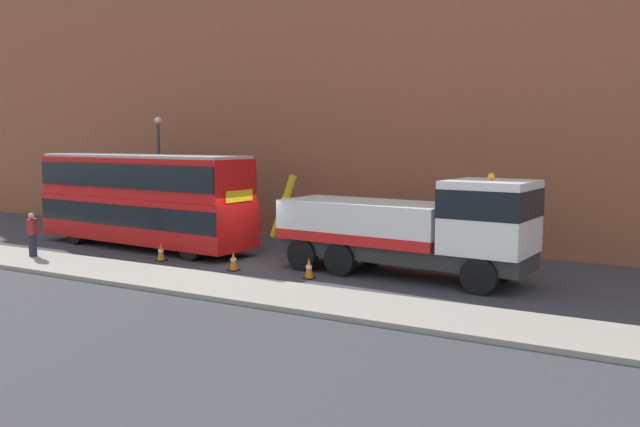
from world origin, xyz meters
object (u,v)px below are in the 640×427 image
(recovery_tow_truck, at_px, (412,227))
(traffic_cone_near_truck, at_px, (309,269))
(pedestrian_onlooker, at_px, (32,235))
(traffic_cone_near_bus, at_px, (161,252))
(street_lamp, at_px, (159,164))
(traffic_cone_midway, at_px, (234,261))
(double_decker_bus, at_px, (143,197))

(recovery_tow_truck, relative_size, traffic_cone_near_truck, 14.20)
(pedestrian_onlooker, bearing_deg, traffic_cone_near_bus, -0.03)
(traffic_cone_near_truck, bearing_deg, pedestrian_onlooker, -167.95)
(recovery_tow_truck, relative_size, pedestrian_onlooker, 5.98)
(pedestrian_onlooker, bearing_deg, traffic_cone_near_truck, -15.92)
(street_lamp, bearing_deg, traffic_cone_near_bus, -46.80)
(recovery_tow_truck, bearing_deg, traffic_cone_midway, -156.55)
(traffic_cone_midway, xyz_separation_m, traffic_cone_near_truck, (3.06, 0.17, 0.00))
(pedestrian_onlooker, bearing_deg, street_lamp, 70.63)
(recovery_tow_truck, height_order, street_lamp, street_lamp)
(recovery_tow_truck, xyz_separation_m, traffic_cone_midway, (-6.01, -2.07, -1.42))
(traffic_cone_near_truck, bearing_deg, recovery_tow_truck, 32.79)
(recovery_tow_truck, relative_size, double_decker_bus, 0.91)
(traffic_cone_midway, relative_size, traffic_cone_near_truck, 1.00)
(traffic_cone_midway, bearing_deg, recovery_tow_truck, 19.02)
(recovery_tow_truck, height_order, traffic_cone_near_truck, recovery_tow_truck)
(traffic_cone_midway, bearing_deg, traffic_cone_near_bus, 177.54)
(double_decker_bus, distance_m, traffic_cone_near_truck, 9.88)
(pedestrian_onlooker, bearing_deg, recovery_tow_truck, -11.08)
(recovery_tow_truck, distance_m, street_lamp, 16.04)
(traffic_cone_midway, bearing_deg, double_decker_bus, 161.87)
(pedestrian_onlooker, xyz_separation_m, traffic_cone_near_truck, (11.15, 2.38, -0.64))
(recovery_tow_truck, relative_size, traffic_cone_midway, 14.20)
(recovery_tow_truck, xyz_separation_m, pedestrian_onlooker, (-14.10, -4.28, -0.77))
(recovery_tow_truck, bearing_deg, street_lamp, 169.15)
(traffic_cone_near_truck, relative_size, street_lamp, 0.12)
(double_decker_bus, relative_size, street_lamp, 1.92)
(traffic_cone_near_bus, height_order, traffic_cone_near_truck, same)
(double_decker_bus, relative_size, traffic_cone_near_truck, 15.52)
(recovery_tow_truck, distance_m, traffic_cone_midway, 6.51)
(double_decker_bus, bearing_deg, traffic_cone_near_bus, -30.35)
(pedestrian_onlooker, height_order, traffic_cone_near_truck, pedestrian_onlooker)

